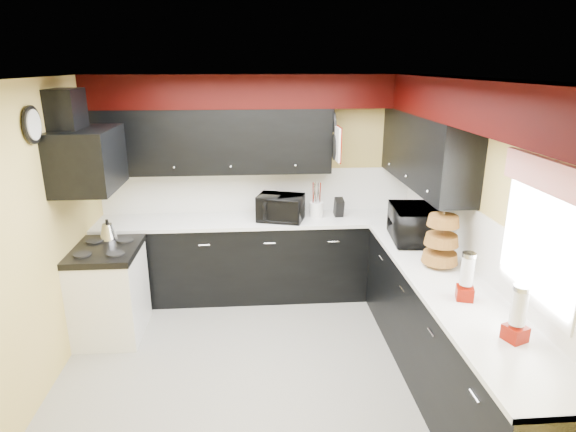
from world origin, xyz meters
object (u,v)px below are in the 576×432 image
object	(u,v)px
microwave	(414,224)
knife_block	(339,208)
toaster_oven	(280,208)
kettle	(108,231)
utensil_crock	(316,210)

from	to	relation	value
microwave	knife_block	bearing A→B (deg)	41.56
toaster_oven	microwave	size ratio (longest dim) A/B	0.82
microwave	kettle	bearing A→B (deg)	89.51
knife_block	kettle	distance (m)	2.48
utensil_crock	kettle	xyz separation A→B (m)	(-2.17, -0.50, -0.03)
kettle	knife_block	bearing A→B (deg)	11.44
knife_block	kettle	size ratio (longest dim) A/B	1.20
utensil_crock	knife_block	xyz separation A→B (m)	(0.26, -0.01, 0.02)
utensil_crock	knife_block	bearing A→B (deg)	-1.19
utensil_crock	knife_block	size ratio (longest dim) A/B	0.82
microwave	knife_block	size ratio (longest dim) A/B	2.87
microwave	kettle	world-z (taller)	microwave
utensil_crock	knife_block	distance (m)	0.26
microwave	kettle	distance (m)	3.04
microwave	utensil_crock	xyz separation A→B (m)	(-0.85, 0.82, -0.08)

